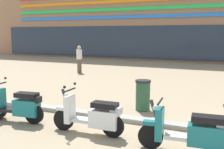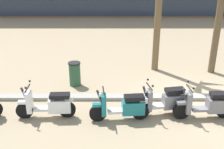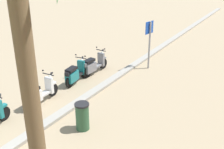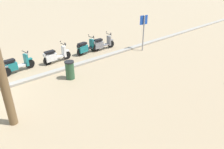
{
  "view_description": "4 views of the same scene",
  "coord_description": "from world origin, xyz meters",
  "px_view_note": "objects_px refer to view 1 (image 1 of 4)",
  "views": [
    {
      "loc": [
        -2.0,
        -6.54,
        2.38
      ],
      "look_at": [
        -5.92,
        2.1,
        0.94
      ],
      "focal_mm": 43.89,
      "sensor_mm": 36.0,
      "label": 1
    },
    {
      "loc": [
        -3.08,
        -8.26,
        4.37
      ],
      "look_at": [
        -3.05,
        0.24,
        0.91
      ],
      "focal_mm": 42.56,
      "sensor_mm": 36.0,
      "label": 2
    },
    {
      "loc": [
        1.49,
        6.27,
        5.3
      ],
      "look_at": [
        -7.25,
        0.83,
        0.85
      ],
      "focal_mm": 44.22,
      "sensor_mm": 36.0,
      "label": 3
    },
    {
      "loc": [
        0.18,
        10.03,
        4.93
      ],
      "look_at": [
        -5.23,
        3.83,
        0.91
      ],
      "focal_mm": 33.63,
      "sensor_mm": 36.0,
      "label": 4
    }
  ],
  "objects_px": {
    "scooter_white_tail_end": "(93,116)",
    "scooter_teal_second_in_line": "(18,106)",
    "scooter_teal_gap_after_mid": "(191,132)",
    "pedestrian_strolling_near_curb": "(79,59)",
    "litter_bin": "(143,95)"
  },
  "relations": [
    {
      "from": "scooter_white_tail_end",
      "to": "scooter_teal_gap_after_mid",
      "type": "height_order",
      "value": "scooter_white_tail_end"
    },
    {
      "from": "pedestrian_strolling_near_curb",
      "to": "litter_bin",
      "type": "height_order",
      "value": "pedestrian_strolling_near_curb"
    },
    {
      "from": "pedestrian_strolling_near_curb",
      "to": "scooter_teal_gap_after_mid",
      "type": "bearing_deg",
      "value": -48.24
    },
    {
      "from": "scooter_teal_gap_after_mid",
      "to": "pedestrian_strolling_near_curb",
      "type": "relative_size",
      "value": 1.11
    },
    {
      "from": "scooter_teal_second_in_line",
      "to": "pedestrian_strolling_near_curb",
      "type": "relative_size",
      "value": 1.06
    },
    {
      "from": "scooter_white_tail_end",
      "to": "litter_bin",
      "type": "height_order",
      "value": "scooter_white_tail_end"
    },
    {
      "from": "scooter_white_tail_end",
      "to": "litter_bin",
      "type": "distance_m",
      "value": 2.48
    },
    {
      "from": "scooter_white_tail_end",
      "to": "scooter_teal_gap_after_mid",
      "type": "relative_size",
      "value": 1.01
    },
    {
      "from": "litter_bin",
      "to": "pedestrian_strolling_near_curb",
      "type": "bearing_deg",
      "value": 134.16
    },
    {
      "from": "scooter_teal_second_in_line",
      "to": "scooter_teal_gap_after_mid",
      "type": "distance_m",
      "value": 4.51
    },
    {
      "from": "scooter_teal_gap_after_mid",
      "to": "pedestrian_strolling_near_curb",
      "type": "bearing_deg",
      "value": 131.76
    },
    {
      "from": "scooter_white_tail_end",
      "to": "scooter_teal_second_in_line",
      "type": "bearing_deg",
      "value": -179.07
    },
    {
      "from": "scooter_white_tail_end",
      "to": "pedestrian_strolling_near_curb",
      "type": "relative_size",
      "value": 1.12
    },
    {
      "from": "scooter_teal_second_in_line",
      "to": "litter_bin",
      "type": "distance_m",
      "value": 3.65
    },
    {
      "from": "scooter_teal_second_in_line",
      "to": "scooter_teal_gap_after_mid",
      "type": "height_order",
      "value": "scooter_teal_second_in_line"
    }
  ]
}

